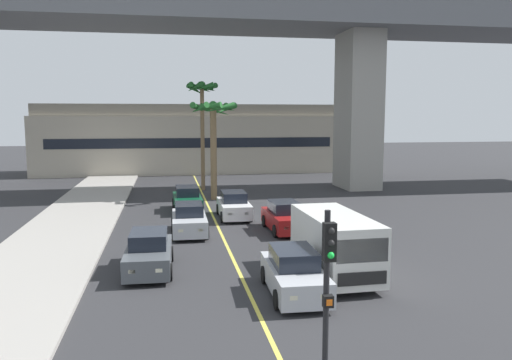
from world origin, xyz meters
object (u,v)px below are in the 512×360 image
car_queue_third (285,218)px  traffic_light_median_near (327,285)px  car_queue_fourth (187,200)px  delivery_van (335,243)px  car_queue_sixth (294,273)px  car_queue_second (234,206)px  palm_tree_mid_median (202,100)px  palm_tree_near_median (214,120)px  car_queue_front (189,220)px  car_queue_fifth (149,253)px

car_queue_third → traffic_light_median_near: size_ratio=0.99×
car_queue_fourth → car_queue_third: bearing=-54.3°
car_queue_fourth → delivery_van: bearing=-71.2°
car_queue_fourth → car_queue_sixth: size_ratio=1.00×
car_queue_second → palm_tree_mid_median: bearing=94.6°
car_queue_fourth → palm_tree_near_median: 6.90m
car_queue_sixth → traffic_light_median_near: traffic_light_median_near is taller
car_queue_front → palm_tree_near_median: (2.29, 10.72, 5.03)m
car_queue_fifth → palm_tree_near_median: (4.12, 16.89, 5.03)m
car_queue_second → traffic_light_median_near: (-0.80, -20.38, 1.99)m
car_queue_front → car_queue_sixth: (3.12, -9.68, 0.00)m
car_queue_sixth → palm_tree_mid_median: 26.32m
palm_tree_mid_median → car_queue_third: bearing=-78.8°
car_queue_sixth → car_queue_fifth: bearing=144.7°
car_queue_sixth → delivery_van: bearing=39.6°
traffic_light_median_near → palm_tree_near_median: bearing=89.4°
car_queue_fifth → car_queue_second: bearing=64.9°
car_queue_fourth → palm_tree_mid_median: bearing=79.8°
car_queue_fourth → palm_tree_near_median: bearing=63.4°
car_queue_sixth → palm_tree_mid_median: bearing=92.9°
car_queue_second → car_queue_fourth: 3.82m
delivery_van → car_queue_sixth: bearing=-140.4°
car_queue_front → traffic_light_median_near: (2.01, -16.63, 1.99)m
car_queue_fourth → car_queue_fifth: size_ratio=1.00×
delivery_van → car_queue_fourth: bearing=108.8°
car_queue_third → car_queue_fourth: same height
car_queue_fifth → palm_tree_mid_median: palm_tree_mid_median is taller
car_queue_second → palm_tree_mid_median: (-0.97, 12.02, 6.60)m
delivery_van → car_queue_second: bearing=101.0°
car_queue_front → delivery_van: (5.11, -8.04, 0.57)m
car_queue_fifth → palm_tree_near_median: palm_tree_near_median is taller
car_queue_third → car_queue_fifth: size_ratio=1.00×
car_queue_front → car_queue_sixth: size_ratio=0.99×
car_queue_fourth → palm_tree_near_median: (2.12, 4.22, 5.03)m
car_queue_third → delivery_van: 7.81m
car_queue_front → car_queue_third: (5.00, -0.24, 0.00)m
car_queue_front → car_queue_fourth: (0.17, 6.50, 0.00)m
car_queue_front → car_queue_third: size_ratio=0.99×
palm_tree_mid_median → car_queue_second: bearing=-85.4°
car_queue_front → car_queue_sixth: same height
car_queue_front → palm_tree_near_median: 12.06m
car_queue_second → car_queue_sixth: size_ratio=0.99×
car_queue_front → car_queue_second: bearing=53.1°
car_queue_fourth → car_queue_fifth: (-2.00, -12.67, 0.00)m
car_queue_second → car_queue_fourth: (-2.65, 2.75, 0.00)m
palm_tree_near_median → palm_tree_mid_median: 5.31m
car_queue_third → traffic_light_median_near: 16.78m
car_queue_fifth → palm_tree_mid_median: bearing=80.5°
traffic_light_median_near → palm_tree_near_median: size_ratio=0.59×
delivery_van → palm_tree_mid_median: 24.77m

